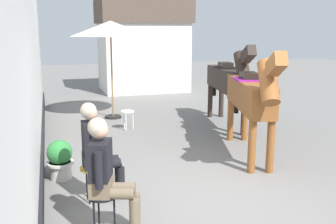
% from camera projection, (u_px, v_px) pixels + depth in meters
% --- Properties ---
extents(ground_plane, '(40.00, 40.00, 0.00)m').
position_uv_depth(ground_plane, '(161.00, 142.00, 8.16)').
color(ground_plane, slate).
extents(pub_facade_wall, '(0.34, 14.00, 3.40)m').
position_uv_depth(pub_facade_wall, '(24.00, 85.00, 5.69)').
color(pub_facade_wall, white).
rests_on(pub_facade_wall, ground_plane).
extents(distant_cottage, '(3.40, 2.60, 3.50)m').
position_uv_depth(distant_cottage, '(143.00, 44.00, 14.97)').
color(distant_cottage, silver).
rests_on(distant_cottage, ground_plane).
extents(seated_visitor_near, '(0.61, 0.49, 1.39)m').
position_uv_depth(seated_visitor_near, '(106.00, 170.00, 4.35)').
color(seated_visitor_near, black).
rests_on(seated_visitor_near, ground_plane).
extents(seated_visitor_far, '(0.61, 0.49, 1.39)m').
position_uv_depth(seated_visitor_far, '(96.00, 146.00, 5.26)').
color(seated_visitor_far, gold).
rests_on(seated_visitor_far, ground_plane).
extents(saddled_horse_near, '(1.10, 2.92, 2.06)m').
position_uv_depth(saddled_horse_near, '(251.00, 96.00, 7.01)').
color(saddled_horse_near, brown).
rests_on(saddled_horse_near, ground_plane).
extents(saddled_horse_far, '(0.82, 2.97, 2.06)m').
position_uv_depth(saddled_horse_far, '(228.00, 80.00, 9.27)').
color(saddled_horse_far, '#2D231E').
rests_on(saddled_horse_far, ground_plane).
extents(flower_planter_far, '(0.43, 0.43, 0.64)m').
position_uv_depth(flower_planter_far, '(60.00, 159.00, 6.09)').
color(flower_planter_far, beige).
rests_on(flower_planter_far, ground_plane).
extents(cafe_parasol, '(2.10, 2.10, 2.58)m').
position_uv_depth(cafe_parasol, '(111.00, 29.00, 9.94)').
color(cafe_parasol, black).
rests_on(cafe_parasol, ground_plane).
extents(spare_stool_white, '(0.32, 0.32, 0.46)m').
position_uv_depth(spare_stool_white, '(128.00, 113.00, 9.12)').
color(spare_stool_white, white).
rests_on(spare_stool_white, ground_plane).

